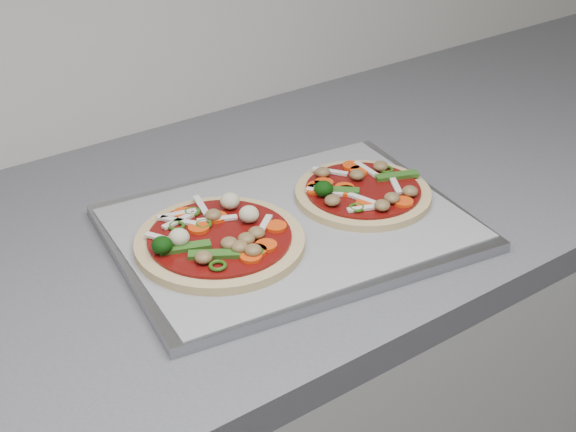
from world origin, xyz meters
TOP-DOWN VIEW (x-y plane):
  - base_cabinet at (0.00, 1.30)m, footprint 3.60×0.60m
  - countertop at (0.00, 1.30)m, footprint 3.60×0.60m
  - baking_tray at (-0.19, 1.23)m, footprint 0.46×0.37m
  - parchment at (-0.19, 1.23)m, footprint 0.43×0.34m
  - pizza_left at (-0.28, 1.23)m, footprint 0.23×0.23m
  - pizza_right at (-0.08, 1.22)m, footprint 0.24×0.24m

SIDE VIEW (x-z plane):
  - base_cabinet at x=0.00m, z-range 0.00..0.86m
  - countertop at x=0.00m, z-range 0.86..0.90m
  - baking_tray at x=-0.19m, z-range 0.90..0.91m
  - parchment at x=-0.19m, z-range 0.91..0.92m
  - pizza_right at x=-0.08m, z-range 0.91..0.94m
  - pizza_left at x=-0.28m, z-range 0.91..0.94m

